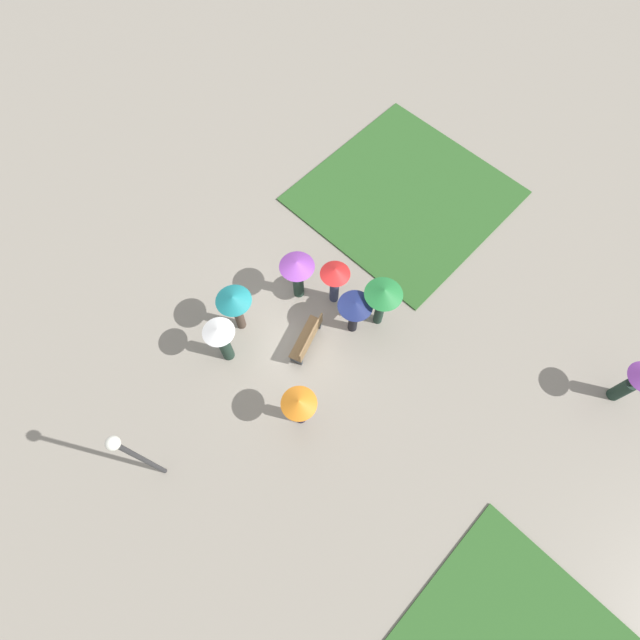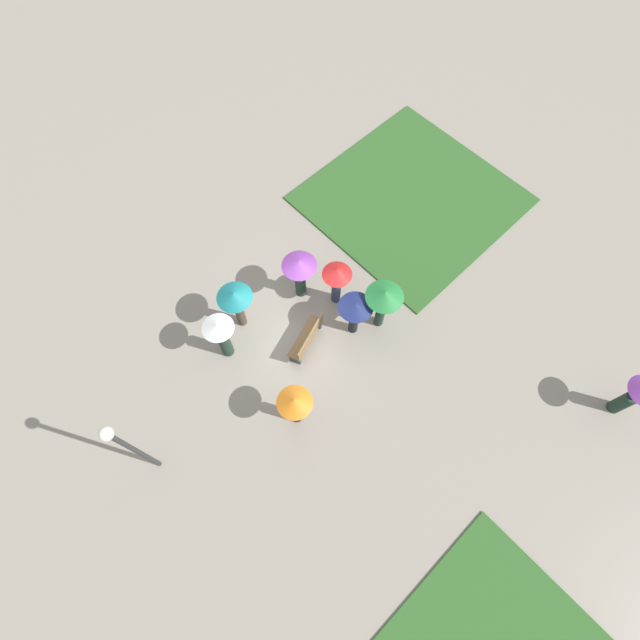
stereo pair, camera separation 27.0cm
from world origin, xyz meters
name	(u,v)px [view 2 (the right image)]	position (x,y,z in m)	size (l,w,h in m)	color
ground_plane	(297,321)	(0.00, 0.00, 0.00)	(90.00, 90.00, 0.00)	gray
lawn_patch_near	(412,199)	(-6.17, -0.74, 0.03)	(6.53, 6.35, 0.06)	#2D5B26
park_bench	(307,338)	(0.29, 0.78, 0.46)	(1.57, 0.89, 0.90)	brown
lamp_post	(127,445)	(5.72, 0.58, 2.59)	(0.32, 0.32, 3.97)	#2D2D30
crowd_person_teal	(236,301)	(1.26, -1.18, 1.45)	(1.04, 1.04, 1.89)	#47382D
crowd_person_orange	(295,405)	(2.07, 2.24, 1.32)	(0.97, 0.97, 1.79)	#2D2333
crowd_person_green	(384,299)	(-1.82, 1.77, 1.55)	(1.12, 1.12, 1.98)	#1E3328
crowd_person_red	(337,278)	(-1.43, 0.25, 1.35)	(0.90, 0.90, 1.82)	#282D47
crowd_person_navy	(355,311)	(-1.07, 1.38, 1.29)	(1.03, 1.03, 1.71)	black
crowd_person_purple	(300,270)	(-0.79, -0.69, 1.39)	(1.06, 1.06, 1.89)	#1E3328
crowd_person_white	(221,335)	(2.21, -0.71, 1.24)	(0.91, 0.91, 1.94)	#1E3328
lone_walker_mid_plaza	(636,396)	(-4.78, 8.36, 1.21)	(0.91, 0.91, 1.84)	#1E3328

